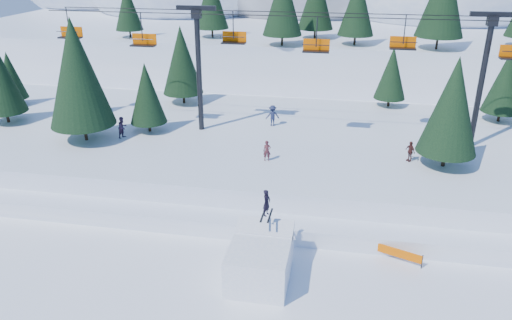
% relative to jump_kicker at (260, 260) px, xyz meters
% --- Properties ---
extents(ground, '(160.00, 160.00, 0.00)m').
position_rel_jump_kicker_xyz_m(ground, '(0.92, -1.46, -1.20)').
color(ground, white).
rests_on(ground, ground).
extents(mid_shelf, '(70.00, 22.00, 2.50)m').
position_rel_jump_kicker_xyz_m(mid_shelf, '(0.92, 16.54, 0.05)').
color(mid_shelf, white).
rests_on(mid_shelf, ground).
extents(berm, '(70.00, 6.00, 1.10)m').
position_rel_jump_kicker_xyz_m(berm, '(0.92, 6.54, -0.65)').
color(berm, white).
rests_on(berm, ground).
extents(jump_kicker, '(3.26, 4.45, 4.78)m').
position_rel_jump_kicker_xyz_m(jump_kicker, '(0.00, 0.00, 0.00)').
color(jump_kicker, white).
rests_on(jump_kicker, ground).
extents(chairlift, '(46.89, 3.21, 10.28)m').
position_rel_jump_kicker_xyz_m(chairlift, '(1.51, 16.58, 8.12)').
color(chairlift, black).
rests_on(chairlift, mid_shelf).
extents(conifer_stand, '(61.27, 18.19, 9.82)m').
position_rel_jump_kicker_xyz_m(conifer_stand, '(3.97, 16.93, 5.78)').
color(conifer_stand, black).
rests_on(conifer_stand, mid_shelf).
extents(distant_skiers, '(28.50, 10.22, 1.86)m').
position_rel_jump_kicker_xyz_m(distant_skiers, '(-1.44, 16.05, 2.16)').
color(distant_skiers, '#1B3326').
rests_on(distant_skiers, mid_shelf).
extents(banner_near, '(2.67, 1.06, 0.90)m').
position_rel_jump_kicker_xyz_m(banner_near, '(7.65, 3.12, -0.66)').
color(banner_near, black).
rests_on(banner_near, ground).
extents(banner_far, '(2.65, 1.13, 0.90)m').
position_rel_jump_kicker_xyz_m(banner_far, '(10.51, 4.93, -0.66)').
color(banner_far, black).
rests_on(banner_far, ground).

